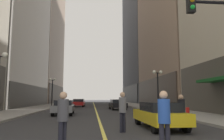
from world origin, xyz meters
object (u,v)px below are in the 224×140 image
Objects in this scene: pedestrian_with_orange_bag at (63,115)px; fire_hydrant_right at (188,113)px; car_grey at (64,107)px; street_lamp_left_far at (52,86)px; car_yellow at (159,114)px; pedestrian_in_grey_suit at (123,108)px; car_black at (118,104)px; car_red at (79,103)px; pedestrian_in_blue_hoodie at (164,117)px; pedestrian_in_black_coat at (181,110)px; street_lamp_right_mid at (158,81)px.

fire_hydrant_right is at bearing 49.54° from pedestrian_with_orange_bag.
street_lamp_left_far is at bearing 104.70° from car_grey.
pedestrian_in_grey_suit is (-2.04, -1.08, 0.34)m from car_yellow.
fire_hydrant_right is at bearing 47.53° from pedestrian_in_grey_suit.
pedestrian_with_orange_bag is 2.17× the size of fire_hydrant_right.
street_lamp_left_far reaches higher than car_black.
pedestrian_in_grey_suit is (-1.98, -18.75, 0.34)m from car_black.
pedestrian_in_blue_hoodie is at bearing -82.48° from car_red.
car_red is 5.24× the size of fire_hydrant_right.
street_lamp_left_far is (-3.70, -4.43, 2.54)m from car_red.
pedestrian_in_blue_hoodie reaches higher than car_yellow.
fire_hydrant_right is (9.98, -4.09, -0.32)m from car_grey.
pedestrian_in_grey_suit is (3.59, -27.75, 0.34)m from car_red.
car_yellow is 24.25m from street_lamp_left_far.
pedestrian_in_black_coat is at bearing -66.61° from street_lamp_left_far.
car_red is 32.03m from pedestrian_in_blue_hoodie.
pedestrian_in_grey_suit is at bearing 98.55° from pedestrian_in_blue_hoodie.
fire_hydrant_right is (3.22, 6.55, -0.59)m from pedestrian_in_black_coat.
pedestrian_in_black_coat is (6.75, -10.63, 0.27)m from car_grey.
car_yellow and car_red have the same top height.
pedestrian_with_orange_bag is at bearing -147.92° from pedestrian_in_black_coat.
car_grey is 15.36m from pedestrian_in_blue_hoodie.
car_yellow is 0.97× the size of car_grey.
pedestrian_with_orange_bag is at bearing 163.46° from pedestrian_in_blue_hoodie.
car_black is 12.84m from fire_hydrant_right.
car_red is 2.41× the size of pedestrian_with_orange_bag.
pedestrian_in_grey_suit is 0.41× the size of street_lamp_right_mid.
street_lamp_left_far is at bearing 139.74° from street_lamp_right_mid.
pedestrian_in_black_coat is at bearing 32.08° from pedestrian_with_orange_bag.
car_black is 2.46× the size of pedestrian_in_blue_hoodie.
car_black reaches higher than fire_hydrant_right.
pedestrian_in_grey_suit reaches higher than pedestrian_in_blue_hoodie.
car_red is 2.46× the size of pedestrian_in_black_coat.
pedestrian_in_grey_suit is (3.96, -10.66, 0.34)m from car_grey.
car_red is (-5.63, 26.67, 0.00)m from car_yellow.
car_grey is at bearing 122.08° from car_yellow.
street_lamp_right_mid reaches higher than pedestrian_in_blue_hoodie.
car_grey is at bearing -126.29° from car_black.
car_yellow is at bearing 125.39° from pedestrian_in_black_coat.
pedestrian_with_orange_bag reaches higher than car_black.
pedestrian_with_orange_bag reaches higher than fire_hydrant_right.
car_grey is at bearing 122.42° from pedestrian_in_black_coat.
pedestrian_in_blue_hoodie is 0.97× the size of pedestrian_in_grey_suit.
car_red is 0.95× the size of street_lamp_left_far.
pedestrian_in_blue_hoodie is (-1.38, -22.76, 0.30)m from car_black.
pedestrian_in_blue_hoodie is (4.57, -14.67, 0.30)m from car_grey.
street_lamp_right_mid is at bearing 73.05° from car_yellow.
pedestrian_in_blue_hoodie is (-1.44, -5.09, 0.31)m from car_yellow.
street_lamp_right_mid reaches higher than fire_hydrant_right.
pedestrian_in_black_coat is (5.07, 3.18, -0.02)m from pedestrian_with_orange_bag.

